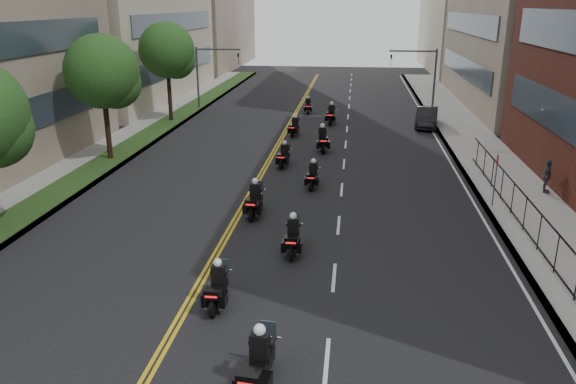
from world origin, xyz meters
name	(u,v)px	position (x,y,z in m)	size (l,w,h in m)	color
sidewalk_right	(493,167)	(12.00, 25.00, 0.07)	(4.00, 90.00, 0.15)	gray
sidewalk_left	(105,155)	(-12.00, 25.00, 0.07)	(4.00, 90.00, 0.15)	gray
grass_strip	(117,154)	(-11.20, 25.00, 0.17)	(2.00, 90.00, 0.04)	#183E16
iron_fence	(548,242)	(11.00, 12.00, 0.90)	(0.05, 28.00, 1.50)	black
street_trees	(59,91)	(-11.05, 18.61, 5.13)	(4.40, 38.40, 7.98)	black
traffic_signal_right	(424,72)	(9.54, 42.00, 3.70)	(4.09, 0.20, 5.60)	#3F3F44
traffic_signal_left	(208,69)	(-9.54, 42.00, 3.70)	(4.09, 0.20, 5.60)	#3F3F44
motorcycle_1	(259,366)	(1.55, 3.62, 0.72)	(0.71, 2.45, 1.81)	black
motorcycle_2	(218,288)	(-0.45, 7.59, 0.63)	(0.50, 2.17, 1.60)	black
motorcycle_3	(293,238)	(1.51, 11.88, 0.65)	(0.52, 2.24, 1.65)	black
motorcycle_4	(255,201)	(-0.67, 15.72, 0.70)	(0.56, 2.40, 1.77)	black
motorcycle_5	(313,176)	(1.66, 20.22, 0.61)	(0.51, 2.11, 1.55)	black
motorcycle_6	(284,156)	(-0.35, 24.02, 0.62)	(0.62, 2.12, 1.56)	black
motorcycle_7	(322,140)	(1.70, 28.01, 0.72)	(0.75, 2.47, 1.82)	black
motorcycle_8	(295,128)	(-0.60, 32.22, 0.62)	(0.65, 2.12, 1.57)	black
motorcycle_9	(331,115)	(1.87, 36.90, 0.71)	(0.64, 2.43, 1.79)	black
motorcycle_10	(308,107)	(-0.36, 41.17, 0.61)	(0.55, 2.10, 1.55)	black
parked_sedan	(427,117)	(9.40, 36.57, 0.76)	(1.61, 4.62, 1.52)	black
pedestrian_c	(547,176)	(13.50, 20.33, 1.02)	(1.02, 0.42, 1.73)	#3F3F46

